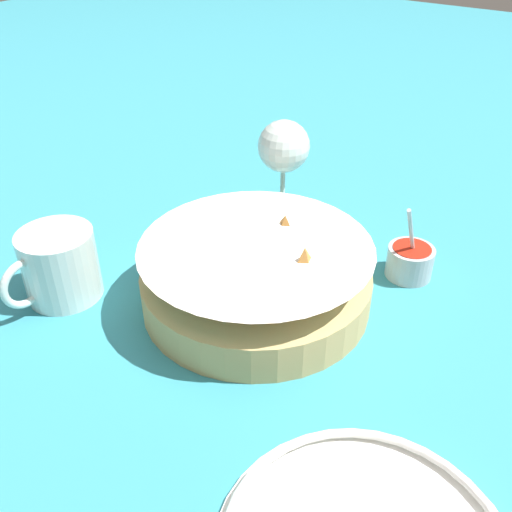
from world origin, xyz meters
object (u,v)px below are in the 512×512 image
at_px(food_basket, 256,277).
at_px(wine_glass, 284,150).
at_px(sauce_cup, 410,260).
at_px(beer_mug, 60,268).

bearing_deg(food_basket, wine_glass, -155.39).
distance_m(food_basket, sauce_cup, 0.20).
distance_m(food_basket, wine_glass, 0.21).
relative_size(wine_glass, beer_mug, 1.24).
xyz_separation_m(sauce_cup, beer_mug, (0.28, -0.32, 0.02)).
height_order(food_basket, beer_mug, food_basket).
relative_size(food_basket, beer_mug, 2.17).
distance_m(sauce_cup, wine_glass, 0.23).
height_order(food_basket, wine_glass, wine_glass).
relative_size(food_basket, wine_glass, 1.75).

